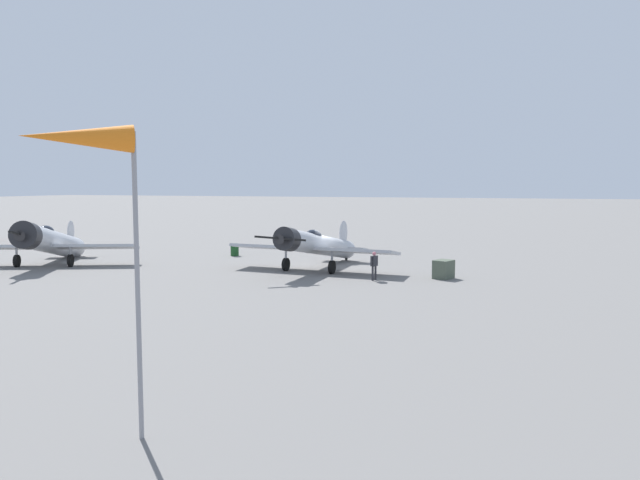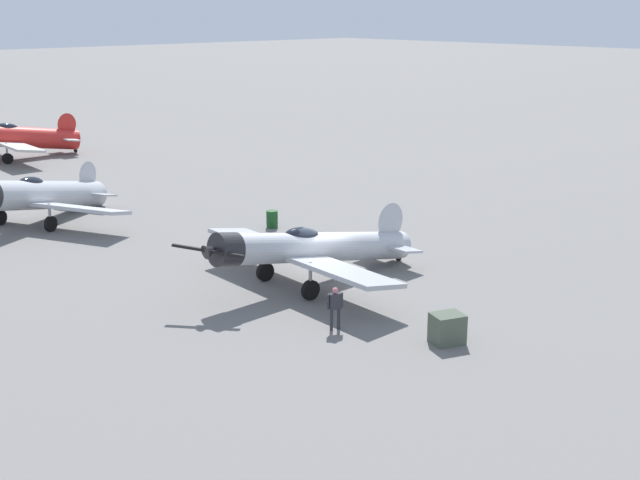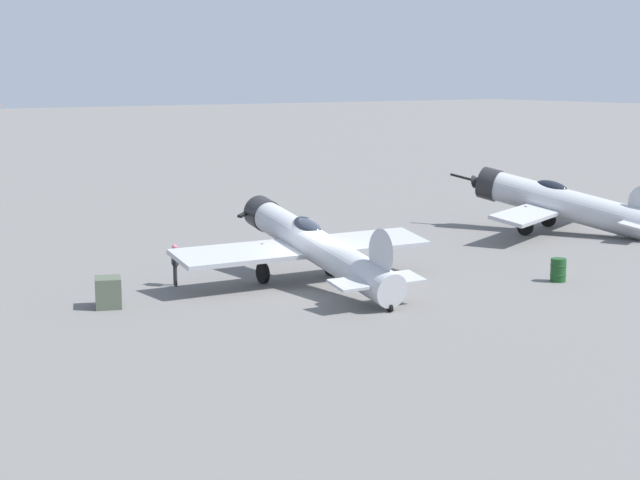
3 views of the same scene
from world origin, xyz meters
name	(u,v)px [view 3 (image 3 of 3)]	position (x,y,z in m)	size (l,w,h in m)	color
ground_plane	(320,287)	(0.00, 0.00, 0.00)	(400.00, 400.00, 0.00)	slate
airplane_foreground	(313,245)	(0.52, -0.03, 1.54)	(11.18, 10.56, 2.96)	#B7BABF
airplane_mid_apron	(559,203)	(4.19, -17.29, 1.50)	(10.27, 11.15, 3.28)	#B7BABF
ground_crew_mechanic	(175,261)	(3.33, 4.34, 0.96)	(0.59, 0.34, 1.58)	#2D2D33
equipment_crate	(108,292)	(1.38, 7.83, 0.52)	(1.30, 1.19, 1.04)	#4C5647
fuel_drum	(558,270)	(-4.25, -8.20, 0.45)	(0.63, 0.63, 0.90)	#19471E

